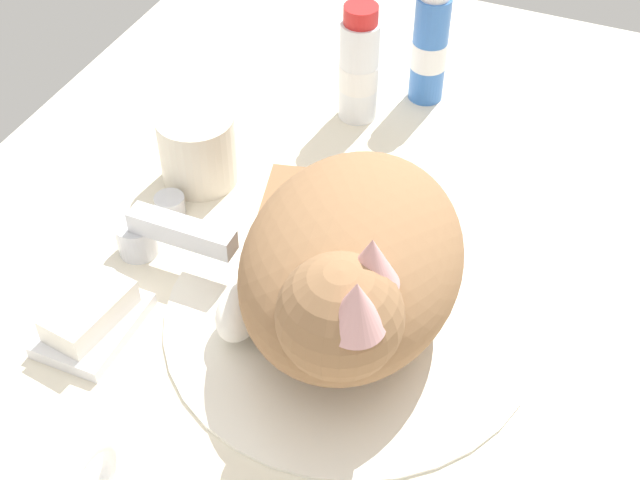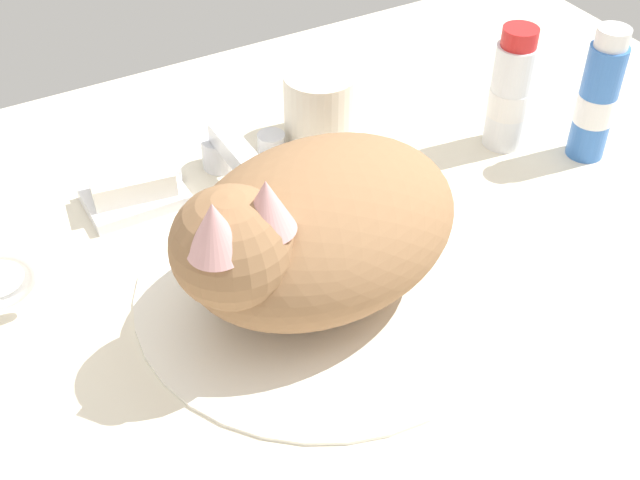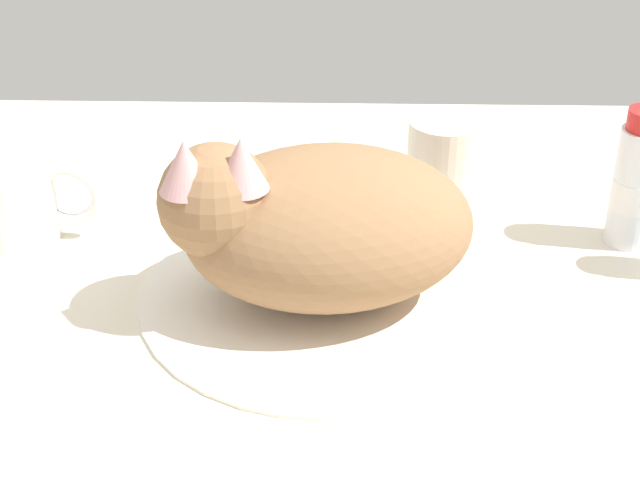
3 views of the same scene
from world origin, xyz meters
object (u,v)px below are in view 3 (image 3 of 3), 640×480
faucet (331,172)px  coffee_mug (14,195)px  toothpaste_bottle (636,183)px  cat (313,222)px  rinse_cup (444,155)px  soap_bar (235,169)px

faucet → coffee_mug: bearing=-161.6°
coffee_mug → toothpaste_bottle: toothpaste_bottle is taller
toothpaste_bottle → coffee_mug: bearing=-179.4°
cat → toothpaste_bottle: size_ratio=2.02×
rinse_cup → faucet: bearing=-172.2°
cat → rinse_cup: size_ratio=3.51×
coffee_mug → rinse_cup: coffee_mug is taller
rinse_cup → toothpaste_bottle: bearing=-33.2°
faucet → rinse_cup: 11.17cm
rinse_cup → soap_bar: bearing=-176.4°
faucet → toothpaste_bottle: size_ratio=1.10×
coffee_mug → soap_bar: bearing=27.2°
coffee_mug → rinse_cup: bearing=15.5°
cat → soap_bar: bearing=113.5°
faucet → coffee_mug: (-27.81, -9.25, 2.02)cm
coffee_mug → rinse_cup: (38.81, 10.75, -0.78)cm
faucet → soap_bar: size_ratio=1.86×
faucet → toothpaste_bottle: bearing=-18.1°
cat → rinse_cup: 23.62cm
coffee_mug → toothpaste_bottle: 54.39cm
rinse_cup → toothpaste_bottle: size_ratio=0.58×
faucet → soap_bar: faucet is taller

